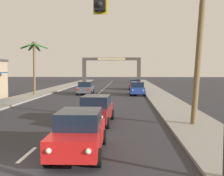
{
  "coord_description": "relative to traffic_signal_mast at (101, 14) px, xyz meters",
  "views": [
    {
      "loc": [
        3.83,
        -8.1,
        3.29
      ],
      "look_at": [
        2.98,
        8.0,
        2.2
      ],
      "focal_mm": 44.67,
      "sensor_mm": 36.0,
      "label": 1
    }
  ],
  "objects": [
    {
      "name": "sidewalk_right",
      "position": [
        4.71,
        20.02,
        -4.8
      ],
      "size": [
        3.2,
        110.0,
        0.14
      ],
      "primitive_type": "cube",
      "color": "gray",
      "rests_on": "ground"
    },
    {
      "name": "sedan_parked_mid_kerb",
      "position": [
        2.1,
        27.4,
        -4.02
      ],
      "size": [
        2.01,
        4.48,
        1.68
      ],
      "color": "navy",
      "rests_on": "ground"
    },
    {
      "name": "traffic_signal_mast",
      "position": [
        0.0,
        0.0,
        0.0
      ],
      "size": [
        11.17,
        0.41,
        6.79
      ],
      "color": "#2D2D33",
      "rests_on": "ground"
    },
    {
      "name": "sedan_parked_nearest_kerb",
      "position": [
        2.12,
        37.23,
        -4.02
      ],
      "size": [
        2.04,
        4.49,
        1.68
      ],
      "color": "maroon",
      "rests_on": "ground"
    },
    {
      "name": "sedan_lead_at_stop_bar",
      "position": [
        -1.1,
        2.5,
        -4.02
      ],
      "size": [
        2.02,
        4.48,
        1.68
      ],
      "color": "red",
      "rests_on": "ground"
    },
    {
      "name": "town_gateway_arch",
      "position": [
        -3.09,
        61.38,
        -0.83
      ],
      "size": [
        14.55,
        0.9,
        6.19
      ],
      "color": "#423D38",
      "rests_on": "ground"
    },
    {
      "name": "lane_markings",
      "position": [
        -2.65,
        19.52,
        -4.87
      ],
      "size": [
        4.28,
        87.05,
        0.01
      ],
      "color": "silver",
      "rests_on": "ground"
    },
    {
      "name": "sedan_oncoming_far",
      "position": [
        -4.64,
        28.01,
        -4.02
      ],
      "size": [
        2.0,
        4.47,
        1.68
      ],
      "color": "#4C515B",
      "rests_on": "ground"
    },
    {
      "name": "sedan_third_in_queue",
      "position": [
        -1.12,
        8.65,
        -4.02
      ],
      "size": [
        2.09,
        4.51,
        1.68
      ],
      "color": "maroon",
      "rests_on": "ground"
    },
    {
      "name": "sidewalk_left",
      "position": [
        -10.89,
        20.02,
        -4.8
      ],
      "size": [
        3.2,
        110.0,
        0.14
      ],
      "primitive_type": "cube",
      "color": "gray",
      "rests_on": "ground"
    },
    {
      "name": "palm_left_third",
      "position": [
        -10.68,
        25.82,
        0.32
      ],
      "size": [
        3.59,
        3.57,
        6.69
      ],
      "color": "brown",
      "rests_on": "ground"
    }
  ]
}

